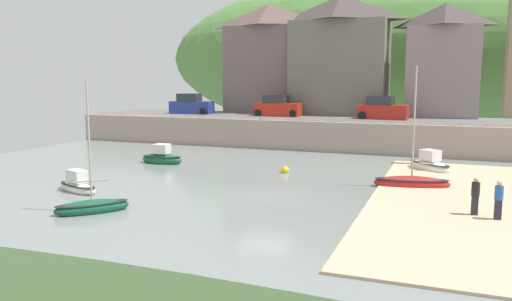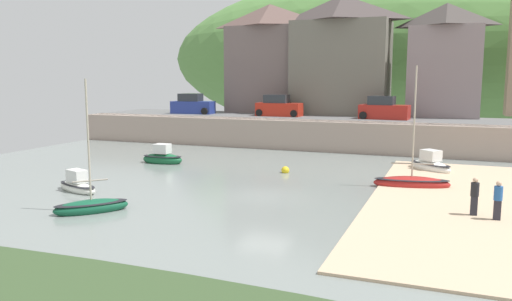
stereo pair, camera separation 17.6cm
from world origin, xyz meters
name	(u,v)px [view 2 (the right image)]	position (x,y,z in m)	size (l,w,h in m)	color
ground	(202,260)	(1.40, -9.56, 0.16)	(48.00, 41.00, 0.61)	gray
quay_seawall	(339,134)	(0.00, 17.50, 1.36)	(48.00, 9.40, 2.40)	#A38E81
hillside_backdrop	(431,57)	(5.23, 55.20, 8.84)	(80.00, 44.00, 25.26)	#578842
waterfront_building_left	(270,58)	(-8.85, 25.20, 7.83)	(8.53, 4.35, 10.67)	#6F5F5C
waterfront_building_centre	(341,54)	(-1.61, 25.20, 8.06)	(9.12, 5.80, 11.15)	#6B685C
waterfront_building_right	(445,60)	(7.62, 25.20, 7.47)	(6.38, 4.61, 9.94)	gray
motorboat_with_cabin	(91,206)	(-6.09, -5.62, 0.27)	(2.93, 3.09, 5.99)	#135235
rowboat_small_beached	(412,182)	(6.67, 4.71, 0.29)	(4.16, 1.88, 6.69)	#A5201E
sailboat_nearest_shore	(162,158)	(-10.09, 6.73, 0.37)	(3.01, 1.37, 1.54)	#165831
sailboat_tall_mast	(77,185)	(-9.51, -2.52, 0.31)	(3.19, 1.90, 1.28)	white
sailboat_white_hull	(430,165)	(7.38, 10.30, 0.37)	(3.17, 3.03, 1.54)	white
parked_car_near_slipway	(192,105)	(-15.23, 20.70, 3.20)	(4.23, 2.04, 1.95)	navy
parked_car_by_wall	(279,107)	(-6.34, 20.70, 3.20)	(4.11, 1.82, 1.95)	red
parked_car_end_of_row	(384,110)	(3.06, 20.70, 3.20)	(4.23, 2.04, 1.95)	#AB231B
person_on_slipway	(475,195)	(9.58, -0.44, 0.98)	(0.34, 0.34, 1.62)	#282833
person_near_water	(498,199)	(10.45, -0.87, 0.98)	(0.34, 0.34, 1.62)	#282833
mooring_buoy	(285,170)	(-1.01, 6.38, 0.15)	(0.50, 0.50, 0.50)	yellow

